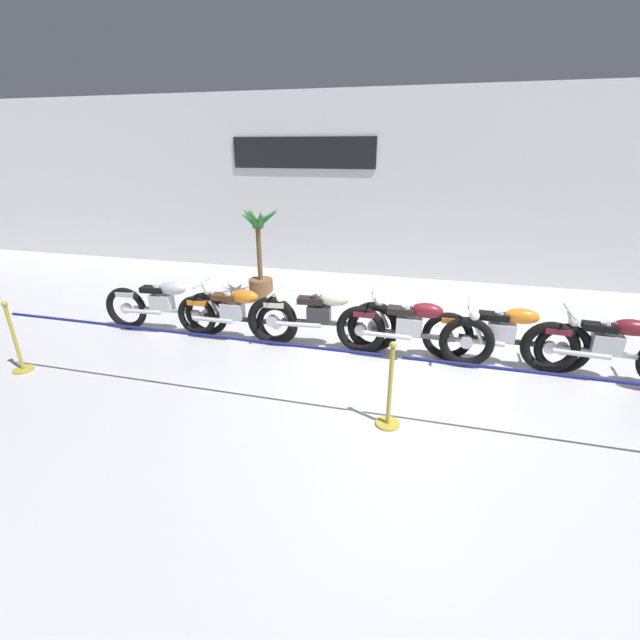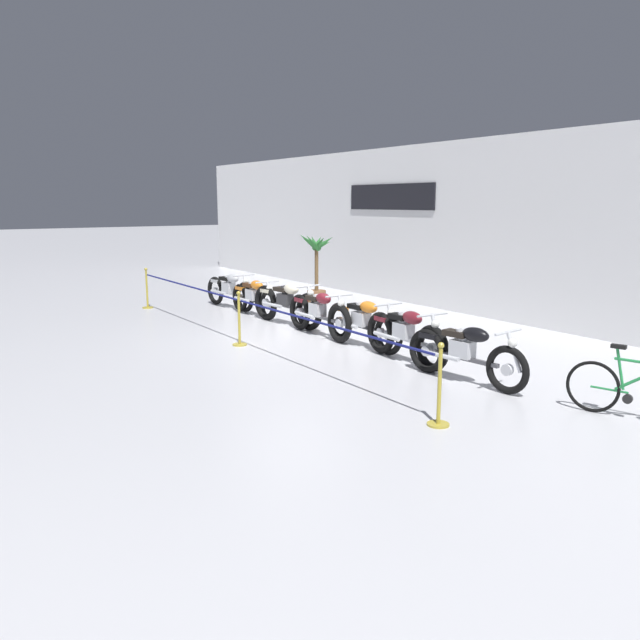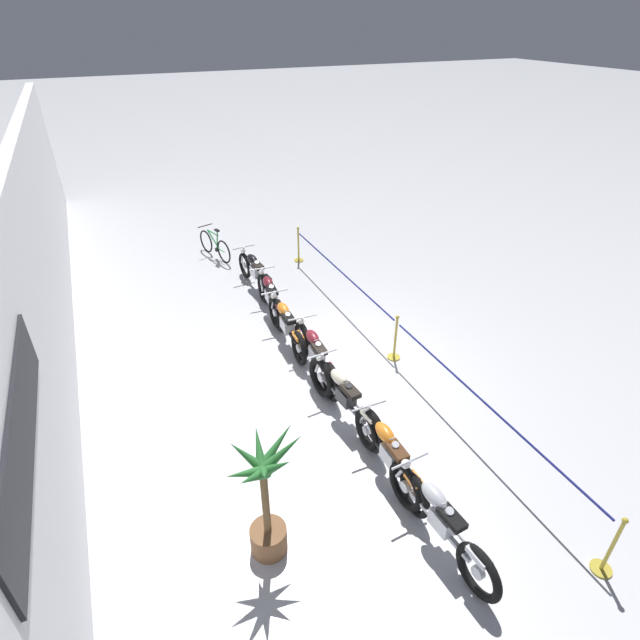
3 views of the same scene
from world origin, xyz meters
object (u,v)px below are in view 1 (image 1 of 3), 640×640
object	(u,v)px
stanchion_far_left	(274,354)
motorcycle_orange_4	(505,336)
potted_palm_left_of_row	(259,252)
stanchion_mid_left	(389,398)
motorcycle_cream_2	(323,319)
motorcycle_silver_0	(165,306)
motorcycle_maroon_3	(413,330)
motorcycle_maroon_5	(610,349)
motorcycle_orange_1	(236,313)

from	to	relation	value
stanchion_far_left	motorcycle_orange_4	bearing A→B (deg)	33.71
potted_palm_left_of_row	stanchion_mid_left	size ratio (longest dim) A/B	1.87
motorcycle_cream_2	motorcycle_orange_4	xyz separation A→B (m)	(2.68, 0.06, -0.01)
motorcycle_cream_2	stanchion_mid_left	bearing A→B (deg)	-55.81
motorcycle_silver_0	motorcycle_maroon_3	world-z (taller)	motorcycle_maroon_3
motorcycle_maroon_3	potted_palm_left_of_row	xyz separation A→B (m)	(-3.25, 2.14, 0.51)
motorcycle_silver_0	stanchion_mid_left	size ratio (longest dim) A/B	2.13
motorcycle_orange_4	potted_palm_left_of_row	xyz separation A→B (m)	(-4.54, 2.01, 0.51)
stanchion_mid_left	motorcycle_silver_0	bearing A→B (deg)	156.09
motorcycle_silver_0	motorcycle_cream_2	bearing A→B (deg)	1.08
motorcycle_maroon_5	motorcycle_orange_1	bearing A→B (deg)	-179.87
motorcycle_maroon_3	motorcycle_maroon_5	size ratio (longest dim) A/B	1.06
motorcycle_orange_4	stanchion_far_left	distance (m)	3.39
motorcycle_maroon_3	stanchion_far_left	bearing A→B (deg)	-131.06
motorcycle_orange_4	potted_palm_left_of_row	world-z (taller)	potted_palm_left_of_row
motorcycle_maroon_5	potted_palm_left_of_row	bearing A→B (deg)	160.15
motorcycle_orange_4	potted_palm_left_of_row	bearing A→B (deg)	156.13
motorcycle_maroon_3	motorcycle_silver_0	bearing A→B (deg)	179.73
motorcycle_silver_0	motorcycle_orange_4	distance (m)	5.43
motorcycle_cream_2	motorcycle_orange_1	bearing A→B (deg)	-177.85
motorcycle_maroon_5	stanchion_far_left	world-z (taller)	stanchion_far_left
motorcycle_cream_2	motorcycle_maroon_5	xyz separation A→B (m)	(3.99, -0.04, -0.02)
motorcycle_orange_4	motorcycle_orange_1	bearing A→B (deg)	-178.43
motorcycle_cream_2	potted_palm_left_of_row	world-z (taller)	potted_palm_left_of_row
motorcycle_cream_2	motorcycle_maroon_3	bearing A→B (deg)	-2.92
motorcycle_silver_0	motorcycle_cream_2	world-z (taller)	motorcycle_cream_2
stanchion_far_left	motorcycle_orange_1	bearing A→B (deg)	126.76
stanchion_far_left	motorcycle_maroon_5	bearing A→B (deg)	23.32
stanchion_mid_left	motorcycle_orange_4	bearing A→B (deg)	52.31
motorcycle_silver_0	motorcycle_orange_1	xyz separation A→B (m)	(1.30, -0.00, -0.01)
motorcycle_maroon_5	stanchion_mid_left	bearing A→B (deg)	-147.22
motorcycle_maroon_5	stanchion_mid_left	size ratio (longest dim) A/B	2.07
stanchion_far_left	potted_palm_left_of_row	bearing A→B (deg)	114.01
motorcycle_cream_2	stanchion_far_left	size ratio (longest dim) A/B	0.23
motorcycle_orange_1	motorcycle_maroon_5	xyz separation A→B (m)	(5.43, 0.01, 0.01)
motorcycle_silver_0	stanchion_mid_left	world-z (taller)	stanchion_mid_left
motorcycle_silver_0	motorcycle_orange_1	bearing A→B (deg)	-0.10
motorcycle_orange_1	motorcycle_cream_2	size ratio (longest dim) A/B	0.88
motorcycle_orange_4	stanchion_far_left	bearing A→B (deg)	-146.29
motorcycle_cream_2	motorcycle_orange_4	distance (m)	2.68
motorcycle_orange_1	stanchion_far_left	size ratio (longest dim) A/B	0.20
motorcycle_maroon_3	motorcycle_maroon_5	distance (m)	2.60
motorcycle_cream_2	motorcycle_maroon_5	world-z (taller)	motorcycle_cream_2
motorcycle_cream_2	stanchion_far_left	distance (m)	1.84
stanchion_mid_left	potted_palm_left_of_row	bearing A→B (deg)	128.52
motorcycle_maroon_3	motorcycle_orange_4	xyz separation A→B (m)	(1.29, 0.13, -0.00)
motorcycle_silver_0	motorcycle_cream_2	distance (m)	2.74
motorcycle_orange_1	motorcycle_maroon_5	world-z (taller)	motorcycle_maroon_5
potted_palm_left_of_row	stanchion_far_left	distance (m)	4.26
motorcycle_cream_2	stanchion_mid_left	size ratio (longest dim) A/B	2.30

